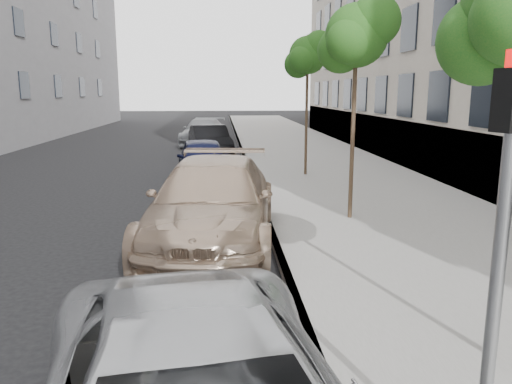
{
  "coord_description": "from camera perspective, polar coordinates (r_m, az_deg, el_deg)",
  "views": [
    {
      "loc": [
        0.09,
        -3.63,
        3.16
      ],
      "look_at": [
        0.66,
        4.57,
        1.5
      ],
      "focal_mm": 35.0,
      "sensor_mm": 36.0,
      "label": 1
    }
  ],
  "objects": [
    {
      "name": "sidewalk",
      "position": [
        28.12,
        4.65,
        5.1
      ],
      "size": [
        6.4,
        72.0,
        0.14
      ],
      "primitive_type": "cube",
      "color": "gray",
      "rests_on": "ground"
    },
    {
      "name": "curb",
      "position": [
        27.83,
        -1.75,
        5.06
      ],
      "size": [
        0.15,
        72.0,
        0.14
      ],
      "primitive_type": "cube",
      "color": "#9E9B93",
      "rests_on": "ground"
    },
    {
      "name": "tree_mid",
      "position": [
        12.11,
        11.55,
        17.11
      ],
      "size": [
        1.77,
        1.57,
        5.14
      ],
      "color": "#38281C",
      "rests_on": "sidewalk"
    },
    {
      "name": "tree_far",
      "position": [
        18.45,
        6.01,
        15.28
      ],
      "size": [
        1.69,
        1.49,
        5.12
      ],
      "color": "#38281C",
      "rests_on": "sidewalk"
    },
    {
      "name": "signal_pole",
      "position": [
        3.9,
        26.28,
        -4.21
      ],
      "size": [
        0.28,
        0.24,
        3.29
      ],
      "rotation": [
        0.0,
        0.0,
        0.28
      ],
      "color": "#939699",
      "rests_on": "sidewalk"
    },
    {
      "name": "suv",
      "position": [
        10.38,
        -4.95,
        -1.29
      ],
      "size": [
        3.07,
        6.3,
        1.77
      ],
      "primitive_type": "imported",
      "rotation": [
        0.0,
        0.0,
        -0.1
      ],
      "color": "tan",
      "rests_on": "ground"
    },
    {
      "name": "sedan_blue",
      "position": [
        17.98,
        -6.1,
        3.7
      ],
      "size": [
        2.09,
        4.57,
        1.52
      ],
      "primitive_type": "imported",
      "rotation": [
        0.0,
        0.0,
        0.07
      ],
      "color": "black",
      "rests_on": "ground"
    },
    {
      "name": "sedan_black",
      "position": [
        24.44,
        -5.31,
        5.78
      ],
      "size": [
        2.37,
        4.87,
        1.54
      ],
      "primitive_type": "imported",
      "rotation": [
        0.0,
        0.0,
        0.16
      ],
      "color": "black",
      "rests_on": "ground"
    },
    {
      "name": "sedan_rear",
      "position": [
        30.07,
        -6.02,
        6.85
      ],
      "size": [
        2.91,
        5.66,
        1.57
      ],
      "primitive_type": "imported",
      "rotation": [
        0.0,
        0.0,
        -0.14
      ],
      "color": "gray",
      "rests_on": "ground"
    }
  ]
}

